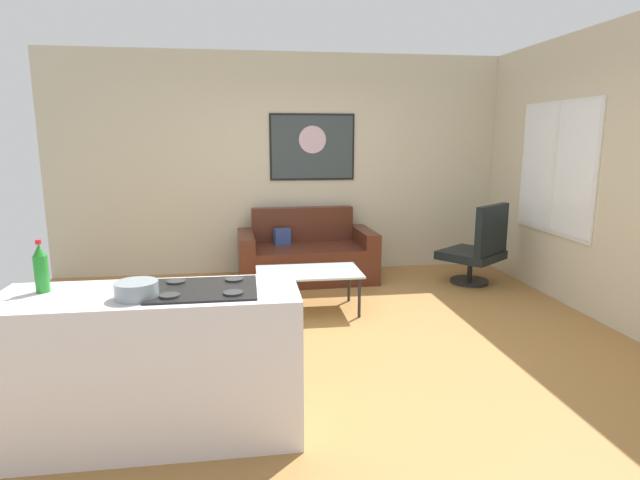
{
  "coord_description": "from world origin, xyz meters",
  "views": [
    {
      "loc": [
        -0.74,
        -4.27,
        1.74
      ],
      "look_at": [
        0.01,
        0.9,
        0.7
      ],
      "focal_mm": 28.8,
      "sensor_mm": 36.0,
      "label": 1
    }
  ],
  "objects_px": {
    "soda_bottle": "(41,269)",
    "mixing_bowl": "(136,290)",
    "wall_painting": "(312,147)",
    "coffee_table": "(308,274)",
    "armchair": "(478,249)",
    "couch": "(306,256)"
  },
  "relations": [
    {
      "from": "soda_bottle",
      "to": "mixing_bowl",
      "type": "height_order",
      "value": "soda_bottle"
    },
    {
      "from": "wall_painting",
      "to": "coffee_table",
      "type": "bearing_deg",
      "value": -98.81
    },
    {
      "from": "wall_painting",
      "to": "armchair",
      "type": "bearing_deg",
      "value": -27.89
    },
    {
      "from": "armchair",
      "to": "couch",
      "type": "bearing_deg",
      "value": 165.41
    },
    {
      "from": "coffee_table",
      "to": "wall_painting",
      "type": "xyz_separation_m",
      "value": [
        0.26,
        1.67,
        1.24
      ]
    },
    {
      "from": "coffee_table",
      "to": "mixing_bowl",
      "type": "height_order",
      "value": "mixing_bowl"
    },
    {
      "from": "coffee_table",
      "to": "wall_painting",
      "type": "relative_size",
      "value": 0.95
    },
    {
      "from": "coffee_table",
      "to": "couch",
      "type": "bearing_deg",
      "value": 84.5
    },
    {
      "from": "couch",
      "to": "coffee_table",
      "type": "xyz_separation_m",
      "value": [
        -0.12,
        -1.2,
        0.1
      ]
    },
    {
      "from": "couch",
      "to": "wall_painting",
      "type": "bearing_deg",
      "value": 72.95
    },
    {
      "from": "couch",
      "to": "soda_bottle",
      "type": "xyz_separation_m",
      "value": [
        -1.87,
        -3.21,
        0.73
      ]
    },
    {
      "from": "couch",
      "to": "wall_painting",
      "type": "relative_size",
      "value": 1.54
    },
    {
      "from": "soda_bottle",
      "to": "armchair",
      "type": "bearing_deg",
      "value": 34.65
    },
    {
      "from": "couch",
      "to": "mixing_bowl",
      "type": "xyz_separation_m",
      "value": [
        -1.32,
        -3.41,
        0.64
      ]
    },
    {
      "from": "soda_bottle",
      "to": "mixing_bowl",
      "type": "xyz_separation_m",
      "value": [
        0.55,
        -0.2,
        -0.09
      ]
    },
    {
      "from": "soda_bottle",
      "to": "wall_painting",
      "type": "xyz_separation_m",
      "value": [
        2.01,
        3.67,
        0.61
      ]
    },
    {
      "from": "couch",
      "to": "mixing_bowl",
      "type": "height_order",
      "value": "mixing_bowl"
    },
    {
      "from": "soda_bottle",
      "to": "mixing_bowl",
      "type": "relative_size",
      "value": 1.29
    },
    {
      "from": "wall_painting",
      "to": "couch",
      "type": "bearing_deg",
      "value": -107.05
    },
    {
      "from": "mixing_bowl",
      "to": "couch",
      "type": "bearing_deg",
      "value": 68.83
    },
    {
      "from": "armchair",
      "to": "mixing_bowl",
      "type": "bearing_deg",
      "value": -139.18
    },
    {
      "from": "soda_bottle",
      "to": "mixing_bowl",
      "type": "bearing_deg",
      "value": -19.87
    }
  ]
}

